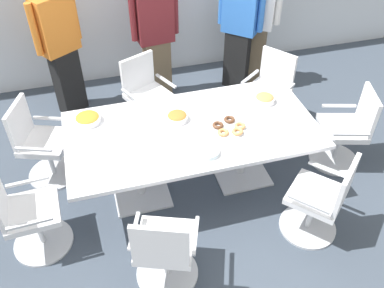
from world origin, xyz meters
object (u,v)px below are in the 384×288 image
Objects in this scene: office_chair_6 at (147,99)px; person_standing_2 at (240,26)px; office_chair_3 at (321,202)px; person_standing_3 at (256,20)px; office_chair_0 at (41,146)px; snack_bowl_chips_orange at (88,119)px; snack_bowl_pretzels at (177,117)px; donut_platter at (229,127)px; person_standing_1 at (156,36)px; plate_stack at (208,152)px; snack_bowl_cookies at (265,99)px; office_chair_1 at (27,216)px; office_chair_4 at (346,132)px; office_chair_5 at (268,94)px; conference_table at (192,138)px; office_chair_2 at (165,252)px; person_standing_0 at (60,45)px.

office_chair_6 is 0.54× the size of person_standing_2.
person_standing_3 is (0.38, 2.61, 0.52)m from office_chair_3.
office_chair_0 is 3.56× the size of snack_bowl_chips_orange.
snack_bowl_pretzels is 0.52m from donut_platter.
person_standing_1 reaches higher than donut_platter.
plate_stack is at bearing -136.63° from donut_platter.
person_standing_1 is at bearing 67.17° from office_chair_3.
plate_stack is (0.15, -0.55, -0.02)m from snack_bowl_pretzels.
office_chair_1 is at bearing -166.32° from snack_bowl_cookies.
office_chair_0 is 1.00× the size of office_chair_3.
office_chair_5 is (-0.52, 0.90, 0.00)m from office_chair_4.
person_standing_2 is at bearing 34.27° from person_standing_3.
person_standing_1 is at bearing 139.59° from office_chair_1.
snack_bowl_cookies reaches higher than conference_table.
office_chair_2 reaches higher than snack_bowl_chips_orange.
office_chair_0 is at bearing 159.33° from conference_table.
office_chair_4 is at bearing -10.25° from snack_bowl_chips_orange.
office_chair_1 reaches higher than donut_platter.
person_standing_0 is (-2.08, 2.62, 0.52)m from office_chair_3.
snack_bowl_cookies is (1.09, -0.87, 0.38)m from office_chair_6.
office_chair_0 is at bearing 53.71° from person_standing_3.
office_chair_5 is 0.54× the size of person_standing_2.
plate_stack is (1.64, -0.01, 0.37)m from office_chair_1.
person_standing_3 is at bearing 71.54° from snack_bowl_cookies.
donut_platter is at bearing 106.27° from office_chair_4.
office_chair_1 is (-0.13, -0.93, 0.00)m from office_chair_0.
person_standing_3 is (2.80, 1.14, 0.52)m from office_chair_0.
office_chair_2 is 1.48m from office_chair_3.
office_chair_2 is 1.00× the size of office_chair_5.
office_chair_0 is 4.34× the size of snack_bowl_cookies.
person_standing_3 is at bearing -46.03° from office_chair_5.
office_chair_3 reaches higher than snack_bowl_cookies.
person_standing_2 reaches higher than office_chair_5.
person_standing_0 is (0.34, 1.15, 0.52)m from office_chair_0.
snack_bowl_pretzels is (1.37, -0.39, 0.38)m from office_chair_0.
office_chair_6 reaches higher than plate_stack.
snack_bowl_chips_orange is at bearing 175.08° from snack_bowl_cookies.
person_standing_2 reaches higher than donut_platter.
office_chair_0 and office_chair_2 have the same top height.
office_chair_5 is 1.05m from person_standing_3.
office_chair_3 and office_chair_4 have the same top height.
office_chair_3 is at bearing 96.01° from office_chair_6.
person_standing_2 reaches higher than snack_bowl_chips_orange.
person_standing_3 reaches higher than person_standing_1.
person_standing_1 is (1.15, 0.03, -0.06)m from person_standing_0.
office_chair_4 is 1.94m from person_standing_2.
conference_table is at bearing 100.19° from office_chair_1.
office_chair_3 reaches higher than conference_table.
office_chair_4 reaches higher than snack_bowl_chips_orange.
snack_bowl_chips_orange is at bearing 91.17° from office_chair_0.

